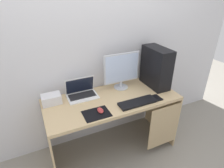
{
  "coord_description": "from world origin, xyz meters",
  "views": [
    {
      "loc": [
        -0.75,
        -1.61,
        1.86
      ],
      "look_at": [
        0.0,
        0.0,
        0.92
      ],
      "focal_mm": 30.15,
      "sensor_mm": 36.0,
      "label": 1
    }
  ],
  "objects_px": {
    "monitor": "(122,70)",
    "projector": "(51,99)",
    "cell_phone": "(157,98)",
    "pc_tower": "(156,67)",
    "mouse_left": "(100,110)",
    "keyboard": "(138,102)",
    "laptop": "(82,93)"
  },
  "relations": [
    {
      "from": "keyboard",
      "to": "cell_phone",
      "type": "distance_m",
      "value": 0.26
    },
    {
      "from": "keyboard",
      "to": "cell_phone",
      "type": "bearing_deg",
      "value": -0.18
    },
    {
      "from": "mouse_left",
      "to": "cell_phone",
      "type": "relative_size",
      "value": 0.74
    },
    {
      "from": "pc_tower",
      "to": "keyboard",
      "type": "relative_size",
      "value": 1.15
    },
    {
      "from": "monitor",
      "to": "pc_tower",
      "type": "bearing_deg",
      "value": -15.53
    },
    {
      "from": "monitor",
      "to": "projector",
      "type": "xyz_separation_m",
      "value": [
        -0.83,
        0.01,
        -0.18
      ]
    },
    {
      "from": "projector",
      "to": "mouse_left",
      "type": "relative_size",
      "value": 2.08
    },
    {
      "from": "pc_tower",
      "to": "cell_phone",
      "type": "xyz_separation_m",
      "value": [
        -0.15,
        -0.27,
        -0.24
      ]
    },
    {
      "from": "mouse_left",
      "to": "projector",
      "type": "bearing_deg",
      "value": 137.95
    },
    {
      "from": "keyboard",
      "to": "mouse_left",
      "type": "relative_size",
      "value": 4.38
    },
    {
      "from": "pc_tower",
      "to": "cell_phone",
      "type": "relative_size",
      "value": 3.72
    },
    {
      "from": "monitor",
      "to": "keyboard",
      "type": "height_order",
      "value": "monitor"
    },
    {
      "from": "cell_phone",
      "to": "pc_tower",
      "type": "bearing_deg",
      "value": 60.27
    },
    {
      "from": "monitor",
      "to": "cell_phone",
      "type": "bearing_deg",
      "value": -56.19
    },
    {
      "from": "laptop",
      "to": "keyboard",
      "type": "distance_m",
      "value": 0.64
    },
    {
      "from": "mouse_left",
      "to": "monitor",
      "type": "bearing_deg",
      "value": 40.73
    },
    {
      "from": "projector",
      "to": "keyboard",
      "type": "relative_size",
      "value": 0.48
    },
    {
      "from": "pc_tower",
      "to": "projector",
      "type": "relative_size",
      "value": 2.42
    },
    {
      "from": "projector",
      "to": "pc_tower",
      "type": "bearing_deg",
      "value": -5.64
    },
    {
      "from": "laptop",
      "to": "monitor",
      "type": "bearing_deg",
      "value": -2.2
    },
    {
      "from": "keyboard",
      "to": "mouse_left",
      "type": "distance_m",
      "value": 0.42
    },
    {
      "from": "pc_tower",
      "to": "mouse_left",
      "type": "xyz_separation_m",
      "value": [
        -0.83,
        -0.25,
        -0.22
      ]
    },
    {
      "from": "projector",
      "to": "laptop",
      "type": "bearing_deg",
      "value": 1.78
    },
    {
      "from": "keyboard",
      "to": "mouse_left",
      "type": "height_order",
      "value": "mouse_left"
    },
    {
      "from": "pc_tower",
      "to": "laptop",
      "type": "bearing_deg",
      "value": 171.65
    },
    {
      "from": "keyboard",
      "to": "monitor",
      "type": "bearing_deg",
      "value": 89.94
    },
    {
      "from": "mouse_left",
      "to": "keyboard",
      "type": "bearing_deg",
      "value": -2.74
    },
    {
      "from": "monitor",
      "to": "keyboard",
      "type": "relative_size",
      "value": 1.06
    },
    {
      "from": "pc_tower",
      "to": "laptop",
      "type": "distance_m",
      "value": 0.93
    },
    {
      "from": "laptop",
      "to": "cell_phone",
      "type": "distance_m",
      "value": 0.85
    },
    {
      "from": "laptop",
      "to": "mouse_left",
      "type": "distance_m",
      "value": 0.39
    },
    {
      "from": "laptop",
      "to": "cell_phone",
      "type": "height_order",
      "value": "laptop"
    }
  ]
}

